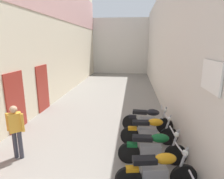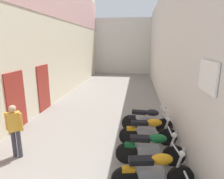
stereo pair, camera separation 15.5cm
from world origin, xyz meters
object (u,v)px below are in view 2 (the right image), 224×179
at_px(motorcycle_fifth, 148,131).
at_px(motorcycle_sixth, 147,120).
at_px(motorcycle_third, 154,171).
at_px(motorcycle_fourth, 151,148).
at_px(pedestrian_mid_alley, 15,127).

xyz_separation_m(motorcycle_fifth, motorcycle_sixth, (-0.00, 0.92, 0.00)).
height_order(motorcycle_third, motorcycle_sixth, same).
relative_size(motorcycle_third, motorcycle_sixth, 0.99).
distance_m(motorcycle_third, motorcycle_fourth, 0.95).
distance_m(motorcycle_sixth, pedestrian_mid_alley, 4.33).
height_order(motorcycle_third, motorcycle_fourth, same).
xyz_separation_m(motorcycle_third, pedestrian_mid_alley, (-3.79, 0.84, 0.42)).
distance_m(motorcycle_fifth, motorcycle_sixth, 0.92).
bearing_deg(motorcycle_fifth, motorcycle_third, -90.00).
height_order(motorcycle_third, pedestrian_mid_alley, pedestrian_mid_alley).
height_order(motorcycle_sixth, pedestrian_mid_alley, pedestrian_mid_alley).
xyz_separation_m(motorcycle_third, motorcycle_sixth, (0.00, 2.91, 0.00)).
relative_size(motorcycle_third, motorcycle_fifth, 0.99).
xyz_separation_m(motorcycle_third, motorcycle_fifth, (0.00, 1.99, 0.00)).
bearing_deg(pedestrian_mid_alley, motorcycle_fifth, 16.94).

